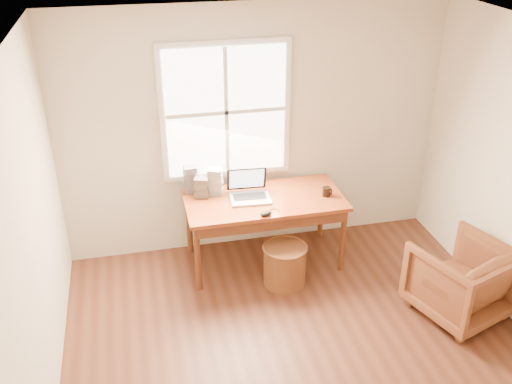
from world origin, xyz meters
TOP-DOWN VIEW (x-y plane):
  - room_shell at (-0.02, 0.16)m, footprint 4.04×4.54m
  - desk at (0.00, 1.80)m, footprint 1.60×0.80m
  - armchair at (1.55, 0.59)m, footprint 0.97×0.99m
  - wicker_stool at (0.11, 1.37)m, footprint 0.54×0.54m
  - laptop at (-0.14, 1.80)m, footprint 0.38×0.40m
  - mouse at (-0.07, 1.46)m, footprint 0.13×0.09m
  - coffee_mug at (0.63, 1.71)m, footprint 0.11×0.11m
  - cd_stack_a at (-0.46, 2.01)m, footprint 0.17×0.16m
  - cd_stack_b at (-0.61, 1.98)m, footprint 0.16×0.15m
  - cd_stack_c at (-0.70, 2.10)m, footprint 0.14×0.12m
  - cd_stack_d at (-0.50, 2.16)m, footprint 0.18×0.17m

SIDE VIEW (x-z plane):
  - wicker_stool at x=0.11m, z-range 0.00..0.42m
  - armchair at x=1.55m, z-range 0.00..0.71m
  - desk at x=0.00m, z-range 0.71..0.75m
  - mouse at x=-0.07m, z-range 0.75..0.79m
  - coffee_mug at x=0.63m, z-range 0.75..0.84m
  - cd_stack_d at x=-0.50m, z-range 0.75..0.93m
  - cd_stack_b at x=-0.61m, z-range 0.75..0.96m
  - laptop at x=-0.14m, z-range 0.75..1.02m
  - cd_stack_a at x=-0.46m, z-range 0.75..1.03m
  - cd_stack_c at x=-0.70m, z-range 0.75..1.04m
  - room_shell at x=-0.02m, z-range 0.00..2.64m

